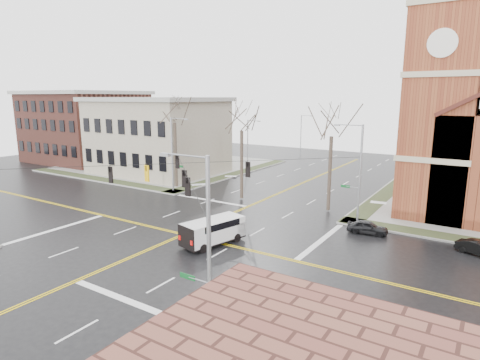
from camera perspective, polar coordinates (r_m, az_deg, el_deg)
The scene contains 18 objects.
ground at distance 35.01m, azimuth -8.03°, elevation -7.67°, with size 120.00×120.00×0.00m, color black.
sidewalks at distance 34.98m, azimuth -8.03°, elevation -7.56°, with size 80.00×80.00×0.17m.
road_markings at distance 35.01m, azimuth -8.03°, elevation -7.67°, with size 100.00×100.00×0.01m.
civic_building_a at distance 62.96m, azimuth -11.57°, elevation 5.99°, with size 18.00×14.00×11.00m, color gray.
civic_building_b at distance 79.32m, azimuth -21.08°, elevation 6.95°, with size 18.00×16.00×12.00m, color brown.
signal_pole_ne at distance 38.42m, azimuth 16.47°, elevation 1.34°, with size 2.75×0.22×9.00m.
signal_pole_nw at distance 49.60m, azimuth -9.50°, elevation 3.92°, with size 2.75×0.22×9.00m.
signal_pole_se at distance 18.21m, azimuth -4.89°, elevation -9.65°, with size 2.75×0.22×9.00m.
span_wires at distance 33.47m, azimuth -8.33°, elevation 2.39°, with size 23.02×23.02×0.03m.
traffic_signals at distance 33.11m, azimuth -9.05°, elevation 0.94°, with size 8.21×8.26×1.30m.
streetlight_north_a at distance 62.42m, azimuth 1.20°, elevation 5.22°, with size 2.30×0.20×8.00m.
streetlight_north_b at distance 80.07m, azimuth 8.75°, elevation 6.53°, with size 2.30×0.20×8.00m.
cargo_van at distance 32.33m, azimuth -3.56°, elevation -7.01°, with size 3.32×5.64×2.02m.
parked_car_a at distance 36.40m, azimuth 17.68°, elevation -6.41°, with size 1.37×3.39×1.16m, color black.
parked_car_b at distance 35.05m, azimuth 30.91°, elevation -8.35°, with size 1.12×3.23×1.06m, color black.
tree_nw_far at distance 51.60m, azimuth -9.29°, elevation 8.65°, with size 4.00×4.00×12.33m.
tree_nw_near at distance 44.85m, azimuth 0.24°, elevation 7.68°, with size 4.00×4.00×11.59m.
tree_ne at distance 40.95m, azimuth 12.91°, elevation 6.76°, with size 4.00×4.00×11.36m.
Camera 1 is at (21.73, -24.89, 11.58)m, focal length 30.00 mm.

